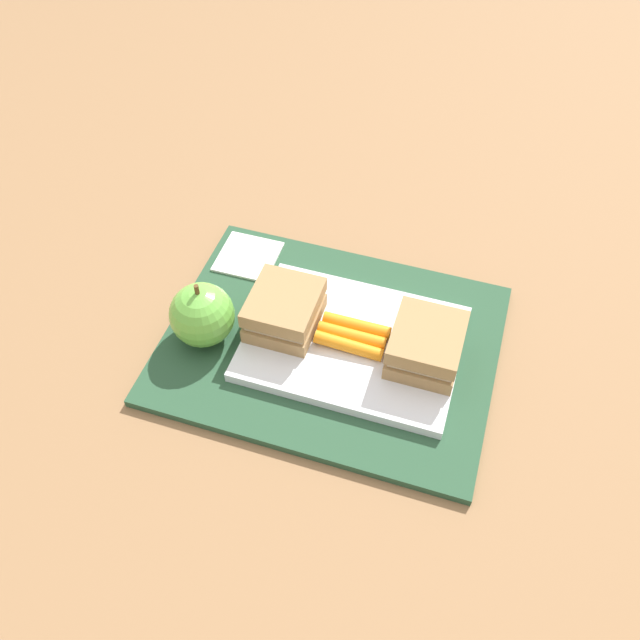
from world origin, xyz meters
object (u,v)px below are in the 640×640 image
sandwich_half_right (284,310)px  carrot_sticks_bundle (352,335)px  apple (202,315)px  paper_napkin (248,256)px  food_tray (353,343)px  sandwich_half_left (426,345)px

sandwich_half_right → carrot_sticks_bundle: bearing=-179.8°
apple → paper_napkin: apple is taller
paper_napkin → food_tray: bearing=149.7°
food_tray → paper_napkin: bearing=-30.3°
food_tray → sandwich_half_left: bearing=180.0°
food_tray → paper_napkin: (0.16, -0.09, -0.00)m
carrot_sticks_bundle → sandwich_half_left: bearing=179.8°
sandwich_half_left → carrot_sticks_bundle: size_ratio=1.05×
paper_napkin → sandwich_half_right: bearing=131.3°
sandwich_half_right → food_tray: bearing=180.0°
paper_napkin → sandwich_half_left: bearing=158.6°
carrot_sticks_bundle → food_tray: bearing=164.7°
sandwich_half_left → paper_napkin: (0.24, -0.09, -0.03)m
food_tray → apple: (0.16, 0.03, 0.03)m
sandwich_half_right → carrot_sticks_bundle: (-0.08, -0.00, -0.01)m
sandwich_half_left → sandwich_half_right: bearing=0.0°
sandwich_half_left → sandwich_half_right: 0.16m
sandwich_half_left → sandwich_half_right: size_ratio=1.00×
sandwich_half_left → carrot_sticks_bundle: bearing=-0.2°
sandwich_half_right → carrot_sticks_bundle: sandwich_half_right is taller
food_tray → sandwich_half_right: (0.08, 0.00, 0.03)m
apple → paper_napkin: size_ratio=1.17×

